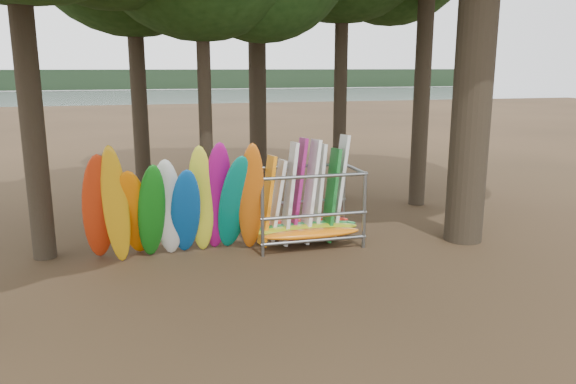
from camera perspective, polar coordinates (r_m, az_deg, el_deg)
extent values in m
plane|color=#47331E|center=(13.64, 1.59, -7.09)|extent=(120.00, 120.00, 0.00)
plane|color=gray|center=(72.53, -12.33, 8.71)|extent=(160.00, 160.00, 0.00)
cube|color=black|center=(122.37, -13.67, 11.07)|extent=(160.00, 4.00, 4.00)
cylinder|color=black|center=(14.49, -25.39, 15.33)|extent=(0.55, 0.55, 11.16)
cylinder|color=black|center=(17.98, -15.16, 13.89)|extent=(0.48, 0.48, 10.26)
cylinder|color=black|center=(19.86, 5.46, 15.64)|extent=(0.46, 0.46, 11.32)
cylinder|color=black|center=(15.94, -8.59, 13.73)|extent=(0.37, 0.37, 9.89)
cylinder|color=black|center=(19.29, 13.88, 18.06)|extent=(0.53, 0.53, 13.08)
ellipsoid|color=red|center=(13.79, -18.68, -1.59)|extent=(0.94, 1.59, 2.86)
ellipsoid|color=orange|center=(13.47, -17.09, -1.38)|extent=(0.73, 1.13, 3.01)
ellipsoid|color=orange|center=(13.82, -15.34, -2.17)|extent=(0.94, 1.79, 2.52)
ellipsoid|color=#126B16|center=(13.58, -13.68, -2.03)|extent=(0.81, 1.57, 2.63)
ellipsoid|color=silver|center=(13.77, -12.06, -1.64)|extent=(0.83, 1.28, 2.65)
ellipsoid|color=#0A4DA3|center=(13.69, -10.36, -2.08)|extent=(0.73, 1.57, 2.47)
ellipsoid|color=yellow|center=(13.82, -8.82, -0.85)|extent=(0.78, 1.26, 2.91)
ellipsoid|color=#9D0E71|center=(13.88, -7.21, -0.58)|extent=(0.73, 1.43, 3.01)
ellipsoid|color=#057A6A|center=(13.83, -5.48, -1.22)|extent=(0.95, 1.71, 2.73)
ellipsoid|color=#D36011|center=(13.75, -3.77, -0.66)|extent=(0.79, 1.53, 3.01)
ellipsoid|color=orange|center=(14.41, 2.44, -4.25)|extent=(2.59, 0.55, 0.24)
ellipsoid|color=#AEBB19|center=(14.79, 1.95, -3.79)|extent=(2.81, 0.55, 0.24)
ellipsoid|color=#1D8330|center=(15.03, 1.67, -3.53)|extent=(2.94, 0.55, 0.24)
ellipsoid|color=red|center=(15.39, 1.25, -3.14)|extent=(2.82, 0.55, 0.24)
cube|color=orange|center=(14.60, -2.15, -0.92)|extent=(0.47, 0.78, 2.38)
cube|color=silver|center=(14.82, -1.18, -0.98)|extent=(0.50, 0.75, 2.24)
cube|color=silver|center=(14.63, 0.12, -0.22)|extent=(0.47, 0.78, 2.72)
cube|color=#8E1762|center=(14.91, 0.96, 0.19)|extent=(0.51, 0.78, 2.79)
cube|color=white|center=(14.80, 2.27, 0.03)|extent=(0.52, 0.81, 2.77)
cube|color=silver|center=(15.11, 3.07, -0.03)|extent=(0.38, 0.78, 2.62)
cube|color=#186D27|center=(14.99, 4.40, -0.34)|extent=(0.45, 0.78, 2.52)
cube|color=silver|center=(15.26, 5.15, 0.52)|extent=(0.52, 0.79, 2.84)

